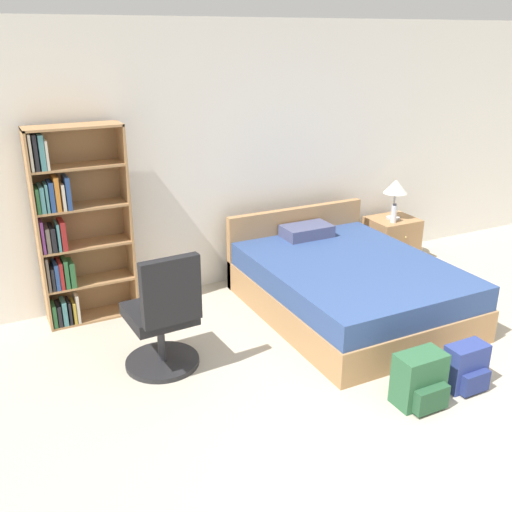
# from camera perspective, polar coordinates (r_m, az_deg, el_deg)

# --- Properties ---
(ground_plane) EXTENTS (14.00, 14.00, 0.00)m
(ground_plane) POSITION_cam_1_polar(r_m,az_deg,el_deg) (3.97, 20.95, -18.46)
(ground_plane) COLOR #BCB29E
(wall_back) EXTENTS (9.00, 0.06, 2.60)m
(wall_back) POSITION_cam_1_polar(r_m,az_deg,el_deg) (5.83, -0.99, 9.91)
(wall_back) COLOR white
(wall_back) RESTS_ON ground_plane
(bookshelf) EXTENTS (0.80, 0.29, 1.76)m
(bookshelf) POSITION_cam_1_polar(r_m,az_deg,el_deg) (5.21, -17.95, 2.60)
(bookshelf) COLOR #AD7F51
(bookshelf) RESTS_ON ground_plane
(bed) EXTENTS (1.57, 2.05, 0.77)m
(bed) POSITION_cam_1_polar(r_m,az_deg,el_deg) (5.41, 8.94, -2.81)
(bed) COLOR #AD7F51
(bed) RESTS_ON ground_plane
(office_chair) EXTENTS (0.58, 0.62, 1.00)m
(office_chair) POSITION_cam_1_polar(r_m,az_deg,el_deg) (4.40, -9.22, -6.32)
(office_chair) COLOR #232326
(office_chair) RESTS_ON ground_plane
(nightstand) EXTENTS (0.52, 0.47, 0.51)m
(nightstand) POSITION_cam_1_polar(r_m,az_deg,el_deg) (6.71, 13.37, 1.60)
(nightstand) COLOR #AD7F51
(nightstand) RESTS_ON ground_plane
(table_lamp) EXTENTS (0.27, 0.27, 0.45)m
(table_lamp) POSITION_cam_1_polar(r_m,az_deg,el_deg) (6.53, 13.79, 6.63)
(table_lamp) COLOR #B2B2B7
(table_lamp) RESTS_ON nightstand
(water_bottle) EXTENTS (0.06, 0.06, 0.22)m
(water_bottle) POSITION_cam_1_polar(r_m,az_deg,el_deg) (6.47, 13.62, 4.15)
(water_bottle) COLOR silver
(water_bottle) RESTS_ON nightstand
(backpack_blue) EXTENTS (0.31, 0.22, 0.35)m
(backpack_blue) POSITION_cam_1_polar(r_m,az_deg,el_deg) (4.53, 20.28, -10.45)
(backpack_blue) COLOR navy
(backpack_blue) RESTS_ON ground_plane
(backpack_green) EXTENTS (0.35, 0.28, 0.39)m
(backpack_green) POSITION_cam_1_polar(r_m,az_deg,el_deg) (4.25, 16.10, -11.88)
(backpack_green) COLOR #2D603D
(backpack_green) RESTS_ON ground_plane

